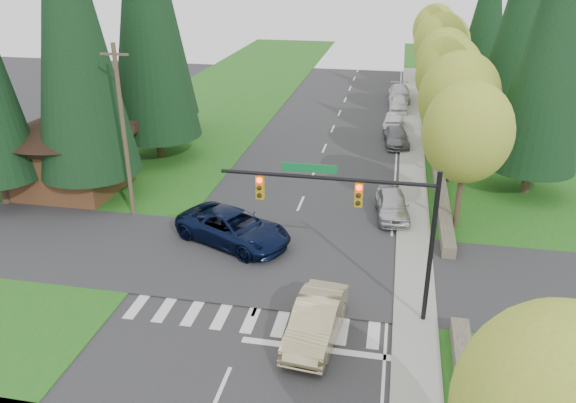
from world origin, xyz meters
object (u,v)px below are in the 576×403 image
(parked_car_c, at_px, (394,122))
(parked_car_d, at_px, (399,104))
(sedan_champagne, at_px, (316,320))
(parked_car_a, at_px, (392,205))
(parked_car_b, at_px, (396,137))
(suv_navy, at_px, (234,228))
(parked_car_e, at_px, (399,93))

(parked_car_c, distance_m, parked_car_d, 6.05)
(sedan_champagne, relative_size, parked_car_c, 1.29)
(parked_car_a, xyz_separation_m, parked_car_d, (0.00, 24.43, -0.00))
(parked_car_c, bearing_deg, sedan_champagne, -87.07)
(parked_car_a, distance_m, parked_car_c, 18.40)
(sedan_champagne, bearing_deg, parked_car_d, 91.03)
(sedan_champagne, relative_size, parked_car_b, 1.09)
(parked_car_b, xyz_separation_m, parked_car_c, (-0.34, 4.63, -0.02))
(sedan_champagne, height_order, parked_car_a, sedan_champagne)
(suv_navy, bearing_deg, parked_car_a, -34.53)
(parked_car_e, bearing_deg, parked_car_d, -91.92)
(parked_car_a, bearing_deg, parked_car_d, 83.05)
(sedan_champagne, xyz_separation_m, parked_car_a, (2.71, 12.16, -0.06))
(sedan_champagne, distance_m, parked_car_a, 12.46)
(parked_car_d, bearing_deg, sedan_champagne, -95.64)
(parked_car_c, bearing_deg, parked_car_b, -78.40)
(parked_car_d, relative_size, parked_car_e, 0.82)
(suv_navy, height_order, parked_car_b, suv_navy)
(parked_car_a, relative_size, parked_car_c, 1.16)
(parked_car_b, bearing_deg, parked_car_d, 83.72)
(parked_car_a, distance_m, parked_car_d, 24.43)
(sedan_champagne, height_order, suv_navy, suv_navy)
(parked_car_a, height_order, parked_car_b, parked_car_a)
(sedan_champagne, xyz_separation_m, parked_car_d, (2.71, 36.59, -0.06))
(parked_car_e, bearing_deg, parked_car_c, -93.79)
(sedan_champagne, height_order, parked_car_e, sedan_champagne)
(suv_navy, distance_m, parked_car_e, 34.82)
(parked_car_a, height_order, parked_car_e, parked_car_e)
(suv_navy, height_order, parked_car_d, suv_navy)
(parked_car_c, xyz_separation_m, parked_car_e, (0.34, 10.47, 0.15))
(parked_car_d, bearing_deg, parked_car_a, -91.40)
(parked_car_a, relative_size, parked_car_d, 1.00)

